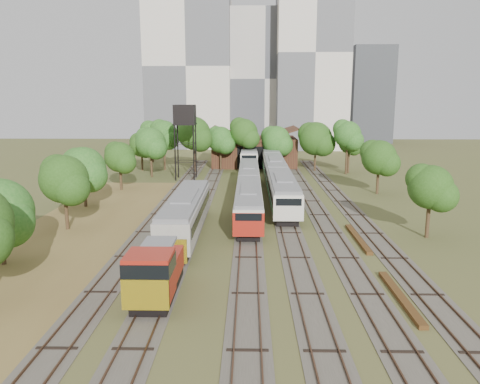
{
  "coord_description": "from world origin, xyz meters",
  "views": [
    {
      "loc": [
        -1.95,
        -33.56,
        12.9
      ],
      "look_at": [
        -2.99,
        18.52,
        2.5
      ],
      "focal_mm": 35.0,
      "sensor_mm": 36.0,
      "label": 1
    }
  ],
  "objects_px": {
    "railcar_red_set": "(249,189)",
    "water_tower": "(185,117)",
    "railcar_green_set": "(275,171)",
    "shunter_locomotive": "(155,273)"
  },
  "relations": [
    {
      "from": "shunter_locomotive",
      "to": "water_tower",
      "type": "xyz_separation_m",
      "value": [
        -4.27,
        46.73,
        8.31
      ]
    },
    {
      "from": "railcar_red_set",
      "to": "railcar_green_set",
      "type": "xyz_separation_m",
      "value": [
        4.0,
        14.01,
        0.15
      ]
    },
    {
      "from": "railcar_green_set",
      "to": "water_tower",
      "type": "distance_m",
      "value": 16.83
    },
    {
      "from": "water_tower",
      "to": "railcar_green_set",
      "type": "bearing_deg",
      "value": -14.71
    },
    {
      "from": "railcar_red_set",
      "to": "shunter_locomotive",
      "type": "xyz_separation_m",
      "value": [
        -6.0,
        -28.97,
        -0.07
      ]
    },
    {
      "from": "railcar_red_set",
      "to": "water_tower",
      "type": "relative_size",
      "value": 2.88
    },
    {
      "from": "shunter_locomotive",
      "to": "railcar_green_set",
      "type": "bearing_deg",
      "value": 76.9
    },
    {
      "from": "railcar_red_set",
      "to": "water_tower",
      "type": "height_order",
      "value": "water_tower"
    },
    {
      "from": "shunter_locomotive",
      "to": "water_tower",
      "type": "distance_m",
      "value": 47.65
    },
    {
      "from": "railcar_green_set",
      "to": "shunter_locomotive",
      "type": "xyz_separation_m",
      "value": [
        -10.0,
        -42.98,
        -0.22
      ]
    }
  ]
}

